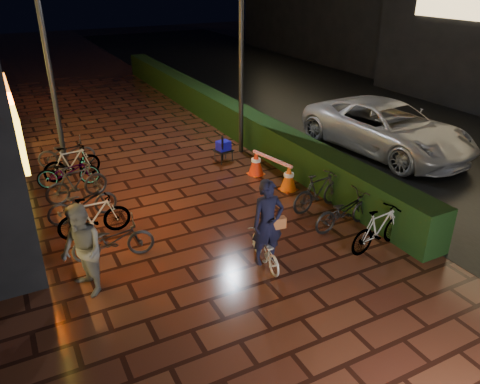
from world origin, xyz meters
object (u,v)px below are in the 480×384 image
cyclist (267,235)px  van (387,128)px  cart_assembly (223,147)px  bystander_person (82,251)px  traffic_barrier (272,170)px

cyclist → van: bearing=29.8°
cyclist → cart_assembly: cyclist is taller
bystander_person → cyclist: bearing=62.2°
van → traffic_barrier: van is taller
van → traffic_barrier: 4.28m
traffic_barrier → cart_assembly: cart_assembly is taller
bystander_person → van: bearing=92.3°
bystander_person → van: 9.92m
van → traffic_barrier: (-4.25, -0.36, -0.42)m
bystander_person → cart_assembly: bearing=118.2°
traffic_barrier → cart_assembly: size_ratio=1.84×
cyclist → bystander_person: bearing=166.8°
van → cart_assembly: van is taller
van → cyclist: 7.30m
van → cart_assembly: size_ratio=5.92×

